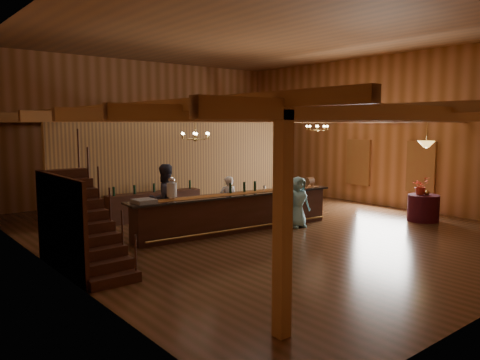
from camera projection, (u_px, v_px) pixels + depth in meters
floor at (260, 227)px, 13.72m from camera, size 14.00×14.00×0.00m
ceiling at (262, 35)px, 13.07m from camera, size 14.00×14.00×0.00m
wall_back at (145, 131)px, 18.78m from camera, size 12.00×0.10×5.50m
wall_left at (44, 137)px, 9.63m from camera, size 0.10×14.00×5.50m
wall_right at (383, 131)px, 17.16m from camera, size 0.10×14.00×5.50m
beam_grid at (250, 116)px, 13.73m from camera, size 11.90×13.90×0.39m
support_posts at (273, 175)px, 13.15m from camera, size 9.20×10.20×3.20m
partition_wall at (181, 167)px, 15.92m from camera, size 9.00×0.18×3.10m
window_right_front at (421, 167)px, 16.04m from camera, size 0.12×1.05×1.75m
window_right_back at (359, 162)px, 18.04m from camera, size 0.12×1.05×1.75m
staircase at (87, 222)px, 9.61m from camera, size 1.00×2.80×2.00m
backroom_boxes at (158, 190)px, 17.71m from camera, size 4.10×0.60×1.10m
tasting_bar at (236, 212)px, 13.20m from camera, size 6.41×1.41×1.07m
beverage_dispenser at (172, 189)px, 12.08m from camera, size 0.26×0.26×0.60m
glass_rack_tray at (144, 201)px, 11.58m from camera, size 0.50×0.50×0.10m
raffle_drum at (309, 181)px, 14.57m from camera, size 0.34×0.24×0.30m
bar_bottle_0 at (231, 188)px, 13.17m from camera, size 0.07×0.07×0.30m
bar_bottle_1 at (244, 187)px, 13.43m from camera, size 0.07×0.07×0.30m
bar_bottle_2 at (255, 186)px, 13.63m from camera, size 0.07×0.07×0.30m
backbar_shelf at (154, 206)px, 14.86m from camera, size 3.12×0.65×0.87m
round_table at (423, 208)px, 14.58m from camera, size 0.95×0.95×0.82m
chandelier_left at (195, 136)px, 12.42m from camera, size 0.80×0.80×0.65m
chandelier_right at (317, 128)px, 17.41m from camera, size 0.80×0.80×0.47m
pendant_lamp at (426, 144)px, 14.34m from camera, size 0.52×0.52×0.90m
bartender at (228, 201)px, 13.86m from camera, size 0.63×0.51×1.49m
staff_second at (164, 200)px, 12.68m from camera, size 0.97×0.77×1.94m
guest at (298, 202)px, 13.66m from camera, size 0.81×0.61×1.50m
floor_plant at (223, 190)px, 17.28m from camera, size 0.79×0.73×1.16m
table_flowers at (421, 186)px, 14.57m from camera, size 0.57×0.52×0.56m
table_vase at (427, 190)px, 14.52m from camera, size 0.18×0.18×0.28m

